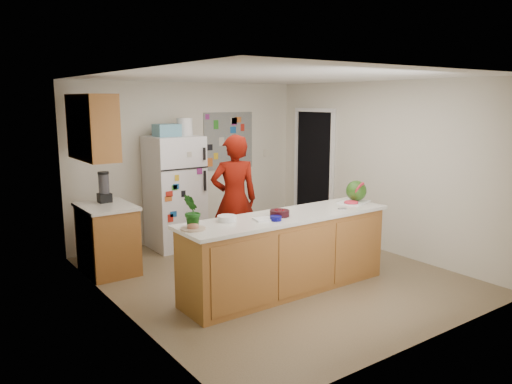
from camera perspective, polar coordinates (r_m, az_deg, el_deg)
floor at (r=6.54m, az=2.04°, el=-9.53°), size 4.00×4.50×0.02m
wall_back at (r=8.12m, az=-7.69°, el=3.47°), size 4.00×0.02×2.50m
wall_left at (r=5.26m, az=-15.49°, el=-0.63°), size 0.02×4.50×2.50m
wall_right at (r=7.61m, az=14.20°, el=2.78°), size 0.02×4.50×2.50m
ceiling at (r=6.16m, az=2.19°, el=13.10°), size 4.00×4.50×0.02m
doorway at (r=8.62m, az=6.68°, el=2.36°), size 0.03×0.85×2.04m
peninsula_base at (r=5.91m, az=3.49°, el=-7.15°), size 2.60×0.62×0.88m
peninsula_top at (r=5.79m, az=3.54°, el=-2.81°), size 2.68×0.70×0.04m
side_counter_base at (r=6.79m, az=-16.58°, el=-5.31°), size 0.60×0.80×0.86m
side_counter_top at (r=6.69m, az=-16.78°, el=-1.60°), size 0.64×0.84×0.04m
upper_cabinets at (r=6.47m, az=-18.21°, el=7.05°), size 0.35×1.00×0.80m
refrigerator at (r=7.64m, az=-9.26°, el=-0.05°), size 0.75×0.70×1.70m
fridge_top_bin at (r=7.48m, az=-10.17°, el=6.97°), size 0.35×0.28×0.18m
photo_collage at (r=8.44m, az=-3.15°, el=5.87°), size 0.95×0.01×0.95m
person at (r=6.80m, az=-2.51°, el=-0.89°), size 0.75×0.61×1.78m
blender_appliance at (r=6.84m, az=-16.98°, el=0.44°), size 0.14×0.14×0.38m
cutting_board at (r=6.58m, az=11.11°, el=-1.13°), size 0.49×0.42×0.01m
watermelon at (r=6.61m, az=11.39°, el=0.14°), size 0.27×0.27×0.27m
watermelon_slice at (r=6.47m, az=10.82°, el=-1.16°), size 0.17×0.17×0.02m
cherry_bowl at (r=5.70m, az=2.72°, el=-2.43°), size 0.23×0.23×0.07m
white_bowl at (r=5.48m, az=-3.35°, el=-3.02°), size 0.24×0.24×0.06m
cobalt_bowl at (r=5.50m, az=2.27°, el=-3.03°), size 0.17×0.17×0.05m
plate at (r=5.17m, az=-7.21°, el=-4.17°), size 0.30×0.30×0.02m
paper_towel at (r=5.52m, az=0.86°, el=-3.14°), size 0.23×0.22×0.02m
keys at (r=6.16m, az=9.85°, el=-1.89°), size 0.11×0.07×0.01m
potted_plant at (r=5.13m, az=-7.26°, el=-2.24°), size 0.24×0.26×0.37m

